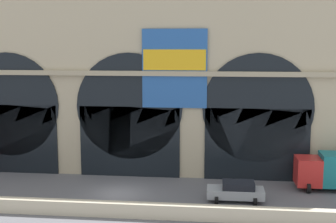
{
  "coord_description": "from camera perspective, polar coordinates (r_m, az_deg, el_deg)",
  "views": [
    {
      "loc": [
        7.84,
        -34.33,
        12.04
      ],
      "look_at": [
        3.53,
        5.0,
        6.09
      ],
      "focal_mm": 47.69,
      "sensor_mm": 36.0,
      "label": 1
    }
  ],
  "objects": [
    {
      "name": "ground_plane",
      "position": [
        37.21,
        -6.35,
        -10.38
      ],
      "size": [
        200.0,
        200.0,
        0.0
      ],
      "primitive_type": "plane",
      "color": "slate"
    },
    {
      "name": "quay_parapet_wall",
      "position": [
        32.63,
        -8.25,
        -12.21
      ],
      "size": [
        90.0,
        0.7,
        1.04
      ],
      "primitive_type": "cube",
      "color": "beige",
      "rests_on": "ground"
    },
    {
      "name": "station_building",
      "position": [
        42.41,
        -4.39,
        6.44
      ],
      "size": [
        48.09,
        5.07,
        21.65
      ],
      "color": "#BCAD8C",
      "rests_on": "ground"
    },
    {
      "name": "car_mideast",
      "position": [
        35.53,
        8.71,
        -9.99
      ],
      "size": [
        4.4,
        2.22,
        1.55
      ],
      "color": "#ADB2B7",
      "rests_on": "ground"
    }
  ]
}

